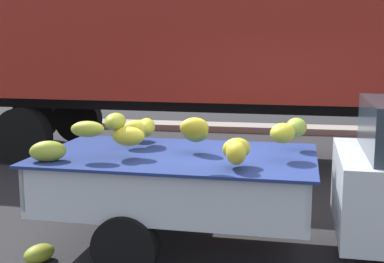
{
  "coord_description": "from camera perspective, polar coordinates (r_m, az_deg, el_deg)",
  "views": [
    {
      "loc": [
        0.36,
        -5.35,
        2.23
      ],
      "look_at": [
        -0.7,
        0.38,
        1.26
      ],
      "focal_mm": 49.18,
      "sensor_mm": 36.0,
      "label": 1
    }
  ],
  "objects": [
    {
      "name": "semi_trailer",
      "position": [
        10.05,
        3.25,
        11.19
      ],
      "size": [
        12.08,
        3.0,
        3.95
      ],
      "rotation": [
        0.0,
        0.0,
        -0.04
      ],
      "color": "maroon",
      "rests_on": "ground"
    },
    {
      "name": "ground",
      "position": [
        5.81,
        6.32,
        -13.21
      ],
      "size": [
        220.0,
        220.0,
        0.0
      ],
      "primitive_type": "plane",
      "color": "#28282B"
    },
    {
      "name": "pickup_truck",
      "position": [
        5.52,
        19.21,
        -5.22
      ],
      "size": [
        5.15,
        1.87,
        1.7
      ],
      "rotation": [
        0.0,
        0.0,
        -0.02
      ],
      "color": "silver",
      "rests_on": "ground"
    },
    {
      "name": "fallen_banana_bunch_near_tailgate",
      "position": [
        5.81,
        -16.23,
        -12.59
      ],
      "size": [
        0.36,
        0.42,
        0.18
      ],
      "primitive_type": "ellipsoid",
      "rotation": [
        0.0,
        0.0,
        4.3
      ],
      "color": "#97A12A",
      "rests_on": "ground"
    },
    {
      "name": "curb_strip",
      "position": [
        13.72,
        8.89,
        0.31
      ],
      "size": [
        80.0,
        0.8,
        0.16
      ],
      "primitive_type": "cube",
      "color": "gray",
      "rests_on": "ground"
    }
  ]
}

